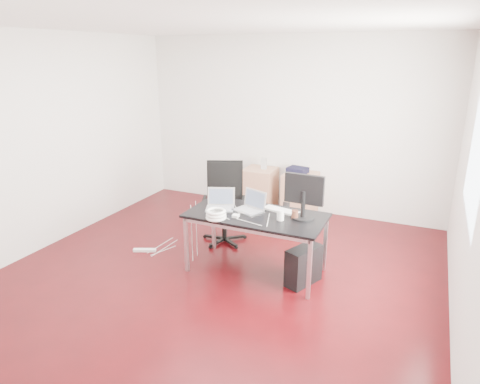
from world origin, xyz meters
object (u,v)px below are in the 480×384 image
at_px(desk, 256,218).
at_px(office_chair, 224,198).
at_px(filing_cabinet_right, 300,194).
at_px(filing_cabinet_left, 260,189).
at_px(pc_tower, 304,265).

relative_size(desk, office_chair, 1.48).
bearing_deg(filing_cabinet_right, filing_cabinet_left, 180.00).
xyz_separation_m(filing_cabinet_left, pc_tower, (1.36, -2.08, -0.13)).
height_order(desk, filing_cabinet_right, desk).
bearing_deg(office_chair, desk, -64.99).
distance_m(desk, filing_cabinet_right, 2.05).
relative_size(filing_cabinet_left, pc_tower, 1.56).
bearing_deg(filing_cabinet_left, pc_tower, -56.68).
xyz_separation_m(filing_cabinet_left, filing_cabinet_right, (0.69, 0.00, 0.00)).
bearing_deg(filing_cabinet_right, office_chair, -117.23).
relative_size(office_chair, filing_cabinet_right, 1.54).
relative_size(desk, pc_tower, 3.56).
bearing_deg(filing_cabinet_left, filing_cabinet_right, 0.00).
bearing_deg(filing_cabinet_left, office_chair, -89.79).
height_order(desk, office_chair, office_chair).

